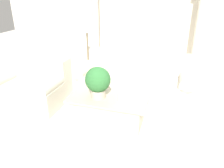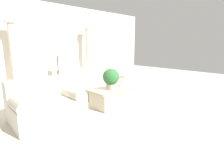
{
  "view_description": "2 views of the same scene",
  "coord_description": "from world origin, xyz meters",
  "px_view_note": "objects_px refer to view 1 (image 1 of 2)",
  "views": [
    {
      "loc": [
        0.88,
        -3.58,
        2.14
      ],
      "look_at": [
        -0.11,
        -0.34,
        0.65
      ],
      "focal_mm": 35.0,
      "sensor_mm": 36.0,
      "label": 1
    },
    {
      "loc": [
        -3.14,
        -3.75,
        1.53
      ],
      "look_at": [
        -0.06,
        -0.35,
        0.54
      ],
      "focal_mm": 28.0,
      "sensor_mm": 36.0,
      "label": 2
    }
  ],
  "objects_px": {
    "coffee_table": "(109,109)",
    "potted_plant": "(98,81)",
    "sofa_long": "(133,78)",
    "loveseat": "(32,85)",
    "floor_lamp": "(87,32)"
  },
  "relations": [
    {
      "from": "sofa_long",
      "to": "loveseat",
      "type": "bearing_deg",
      "value": -152.32
    },
    {
      "from": "sofa_long",
      "to": "potted_plant",
      "type": "bearing_deg",
      "value": -103.82
    },
    {
      "from": "sofa_long",
      "to": "floor_lamp",
      "type": "distance_m",
      "value": 1.41
    },
    {
      "from": "loveseat",
      "to": "potted_plant",
      "type": "height_order",
      "value": "potted_plant"
    },
    {
      "from": "coffee_table",
      "to": "potted_plant",
      "type": "bearing_deg",
      "value": -163.37
    },
    {
      "from": "loveseat",
      "to": "floor_lamp",
      "type": "distance_m",
      "value": 1.59
    },
    {
      "from": "sofa_long",
      "to": "potted_plant",
      "type": "height_order",
      "value": "potted_plant"
    },
    {
      "from": "coffee_table",
      "to": "potted_plant",
      "type": "xyz_separation_m",
      "value": [
        -0.16,
        -0.05,
        0.52
      ]
    },
    {
      "from": "coffee_table",
      "to": "potted_plant",
      "type": "height_order",
      "value": "potted_plant"
    },
    {
      "from": "loveseat",
      "to": "sofa_long",
      "type": "bearing_deg",
      "value": 27.68
    },
    {
      "from": "sofa_long",
      "to": "coffee_table",
      "type": "distance_m",
      "value": 1.28
    },
    {
      "from": "coffee_table",
      "to": "loveseat",
      "type": "bearing_deg",
      "value": 170.52
    },
    {
      "from": "loveseat",
      "to": "floor_lamp",
      "type": "xyz_separation_m",
      "value": [
        0.8,
        1.02,
        0.92
      ]
    },
    {
      "from": "sofa_long",
      "to": "coffee_table",
      "type": "xyz_separation_m",
      "value": [
        -0.16,
        -1.26,
        -0.11
      ]
    },
    {
      "from": "loveseat",
      "to": "coffee_table",
      "type": "relative_size",
      "value": 1.04
    }
  ]
}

